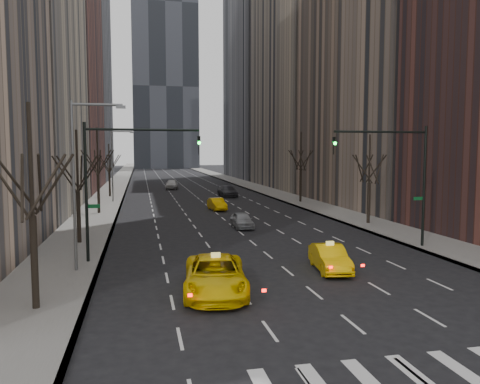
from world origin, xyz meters
TOP-DOWN VIEW (x-y plane):
  - ground at (0.00, 0.00)m, footprint 400.00×400.00m
  - sidewalk_left at (-12.25, 70.00)m, footprint 4.50×320.00m
  - sidewalk_right at (12.25, 70.00)m, footprint 4.50×320.00m
  - bld_left_far at (-21.50, 66.00)m, footprint 14.00×28.00m
  - bld_left_deep at (-21.50, 96.00)m, footprint 14.00×30.00m
  - bld_right_far at (21.50, 64.00)m, footprint 14.00×28.00m
  - bld_right_deep at (21.50, 95.00)m, footprint 14.00×30.00m
  - tower_far at (2.00, 170.00)m, footprint 24.00×24.00m
  - tree_lw_a at (-12.00, 4.00)m, footprint 3.36×3.50m
  - tree_lw_b at (-12.00, 18.00)m, footprint 3.36×3.50m
  - tree_lw_c at (-12.00, 34.00)m, footprint 3.36×3.50m
  - tree_lw_d at (-12.00, 52.00)m, footprint 3.36×3.50m
  - tree_rw_b at (12.00, 22.00)m, footprint 3.36×3.50m
  - tree_rw_c at (12.00, 40.00)m, footprint 3.36×3.50m
  - traffic_mast_left at (-9.11, 12.00)m, footprint 6.69×0.39m
  - traffic_mast_right at (9.11, 12.00)m, footprint 6.69×0.39m
  - streetlight_near at (-10.84, 10.00)m, footprint 2.83×0.22m
  - streetlight_far at (-10.84, 45.00)m, footprint 2.83×0.22m
  - taxi_suv at (-4.47, 4.85)m, footprint 3.53×6.34m
  - taxi_sedan at (2.26, 7.58)m, footprint 2.08×4.45m
  - silver_sedan_ahead at (0.65, 22.59)m, footprint 1.59×3.89m
  - far_taxi at (0.48, 34.84)m, footprint 1.76×4.13m
  - far_suv_grey at (4.40, 49.58)m, footprint 2.41×5.43m
  - far_car_white at (-2.51, 64.60)m, footprint 2.53×5.16m

SIDE VIEW (x-z plane):
  - ground at x=0.00m, z-range 0.00..0.00m
  - sidewalk_left at x=-12.25m, z-range 0.00..0.15m
  - sidewalk_right at x=12.25m, z-range 0.00..0.15m
  - silver_sedan_ahead at x=0.65m, z-range 0.00..1.32m
  - far_taxi at x=0.48m, z-range 0.00..1.32m
  - taxi_sedan at x=2.26m, z-range 0.00..1.41m
  - far_suv_grey at x=4.40m, z-range 0.00..1.55m
  - taxi_suv at x=-4.47m, z-range 0.00..1.68m
  - far_car_white at x=-2.51m, z-range 0.00..1.70m
  - tree_lw_d at x=-12.00m, z-range -0.12..7.24m
  - tree_lw_b at x=-12.00m, z-range -0.19..7.63m
  - tree_rw_b at x=12.00m, z-range -0.19..7.63m
  - tree_lw_a at x=-12.00m, z-range -0.26..8.02m
  - tree_lw_c at x=-12.00m, z-range -0.33..8.41m
  - tree_rw_c at x=12.00m, z-range -0.33..8.41m
  - traffic_mast_left at x=-9.11m, z-range 1.49..9.49m
  - traffic_mast_right at x=9.11m, z-range 1.49..9.49m
  - streetlight_near at x=-10.84m, z-range 1.12..10.12m
  - streetlight_far at x=-10.84m, z-range 1.12..10.12m
  - bld_left_far at x=-21.50m, z-range 0.00..44.00m
  - bld_right_far at x=21.50m, z-range 0.00..50.00m
  - bld_right_deep at x=21.50m, z-range 0.00..58.00m
  - bld_left_deep at x=-21.50m, z-range 0.00..60.00m
  - tower_far at x=2.00m, z-range 0.00..120.00m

